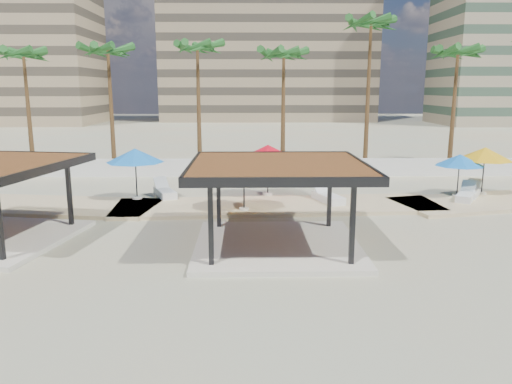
% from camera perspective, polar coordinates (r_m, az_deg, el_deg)
% --- Properties ---
extents(ground, '(200.00, 200.00, 0.00)m').
position_cam_1_polar(ground, '(18.11, -2.65, -6.99)').
color(ground, tan).
rests_on(ground, ground).
extents(promenade, '(44.45, 7.97, 0.24)m').
position_cam_1_polar(promenade, '(25.50, 2.39, -1.30)').
color(promenade, '#C6B284').
rests_on(promenade, ground).
extents(boundary_wall, '(56.00, 0.30, 1.20)m').
position_cam_1_polar(boundary_wall, '(33.55, -1.79, 2.80)').
color(boundary_wall, silver).
rests_on(boundary_wall, ground).
extents(building_mid, '(38.00, 16.00, 30.40)m').
position_cam_1_polar(building_mid, '(95.57, 1.32, 16.82)').
color(building_mid, '#847259').
rests_on(building_mid, ground).
extents(pavilion_central, '(6.36, 6.36, 3.21)m').
position_cam_1_polar(pavilion_central, '(18.24, 2.48, -0.61)').
color(pavilion_central, beige).
rests_on(pavilion_central, ground).
extents(umbrella_b, '(3.30, 3.30, 2.39)m').
position_cam_1_polar(umbrella_b, '(23.22, -1.39, 2.87)').
color(umbrella_b, beige).
rests_on(umbrella_b, promenade).
extents(umbrella_c, '(3.46, 3.46, 2.71)m').
position_cam_1_polar(umbrella_c, '(26.54, 1.38, 4.60)').
color(umbrella_c, beige).
rests_on(umbrella_c, promenade).
extents(umbrella_d, '(2.82, 2.82, 2.26)m').
position_cam_1_polar(umbrella_d, '(28.32, 22.25, 3.38)').
color(umbrella_d, beige).
rests_on(umbrella_d, promenade).
extents(umbrella_e, '(3.09, 3.09, 2.56)m').
position_cam_1_polar(umbrella_e, '(29.41, 24.70, 3.97)').
color(umbrella_e, beige).
rests_on(umbrella_e, promenade).
extents(umbrella_f, '(3.30, 3.30, 2.63)m').
position_cam_1_polar(umbrella_f, '(26.33, -13.65, 4.06)').
color(umbrella_f, beige).
rests_on(umbrella_f, promenade).
extents(lounger_a, '(1.61, 2.44, 0.88)m').
position_cam_1_polar(lounger_a, '(27.03, -10.38, -0.02)').
color(lounger_a, silver).
rests_on(lounger_a, promenade).
extents(lounger_b, '(1.77, 2.31, 0.85)m').
position_cam_1_polar(lounger_b, '(27.94, 22.87, -0.39)').
color(lounger_b, silver).
rests_on(lounger_b, promenade).
extents(lounger_c, '(1.51, 2.49, 0.90)m').
position_cam_1_polar(lounger_c, '(25.62, 8.19, -0.58)').
color(lounger_c, silver).
rests_on(lounger_c, promenade).
extents(lounger_d, '(1.74, 2.19, 0.82)m').
position_cam_1_polar(lounger_d, '(28.92, 23.37, -0.06)').
color(lounger_d, silver).
rests_on(lounger_d, promenade).
extents(palm_b, '(3.00, 3.00, 8.99)m').
position_cam_1_polar(palm_b, '(39.14, -25.02, 13.65)').
color(palm_b, brown).
rests_on(palm_b, ground).
extents(palm_c, '(3.00, 3.00, 9.19)m').
position_cam_1_polar(palm_c, '(36.59, -16.55, 14.76)').
color(palm_c, brown).
rests_on(palm_c, ground).
extents(palm_d, '(3.00, 3.00, 9.46)m').
position_cam_1_polar(palm_d, '(36.30, -6.71, 15.58)').
color(palm_d, brown).
rests_on(palm_d, ground).
extents(palm_e, '(3.00, 3.00, 8.97)m').
position_cam_1_polar(palm_e, '(35.68, 3.19, 14.97)').
color(palm_e, brown).
rests_on(palm_e, ground).
extents(palm_f, '(3.00, 3.00, 11.06)m').
position_cam_1_polar(palm_f, '(36.93, 13.00, 17.62)').
color(palm_f, brown).
rests_on(palm_f, ground).
extents(palm_g, '(3.00, 3.00, 9.09)m').
position_cam_1_polar(palm_g, '(38.22, 22.06, 14.11)').
color(palm_g, brown).
rests_on(palm_g, ground).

